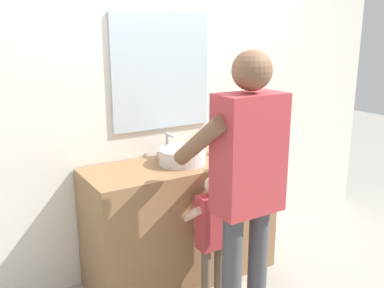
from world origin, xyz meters
name	(u,v)px	position (x,y,z in m)	size (l,w,h in m)	color
back_wall	(159,92)	(0.00, 0.62, 1.35)	(4.40, 0.10, 2.70)	silver
vanity_cabinet	(181,220)	(0.00, 0.30, 0.44)	(1.38, 0.54, 0.88)	olive
sink_basin	(182,156)	(0.00, 0.28, 0.94)	(0.33, 0.33, 0.11)	silver
faucet	(168,146)	(0.00, 0.48, 0.96)	(0.18, 0.14, 0.18)	#B7BABF
toothbrush_cup	(220,148)	(0.36, 0.34, 0.93)	(0.07, 0.07, 0.21)	#D86666
child_toddler	(212,229)	(0.00, -0.10, 0.54)	(0.28, 0.28, 0.91)	#6B5B4C
adult_parent	(247,171)	(0.02, -0.40, 1.02)	(0.52, 0.55, 1.69)	#47474C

